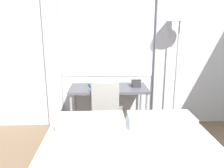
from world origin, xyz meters
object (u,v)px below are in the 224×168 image
Objects in this scene: standing_lamp at (180,20)px; book at (97,85)px; desk at (109,91)px; telephone at (136,83)px; desk_chair at (107,108)px.

book is at bearing 177.88° from standing_lamp.
telephone is (0.42, 0.02, 0.11)m from desk.
standing_lamp is at bearing 1.46° from desk.
desk_chair reaches higher than desk.
desk is 0.44m from telephone.
standing_lamp is (1.03, 0.03, 1.05)m from desk.
telephone is at bearing -179.46° from standing_lamp.
desk_chair is at bearing -66.00° from book.
desk_chair is 0.46× the size of standing_lamp.
desk_chair reaches higher than book.
book is (-0.59, 0.05, -0.03)m from telephone.
standing_lamp is 1.12m from telephone.
desk is 0.30m from desk_chair.
telephone is 0.50× the size of book.
telephone is 0.60m from book.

